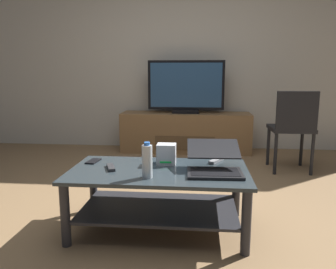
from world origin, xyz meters
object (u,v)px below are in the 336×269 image
water_bottle_near (147,161)px  laptop (214,163)px  dining_chair (293,125)px  television (186,88)px  cell_phone (93,161)px  media_cabinet (186,132)px  coffee_table (159,188)px  soundbar_remote (111,167)px  router_box (166,154)px  tv_remote (216,160)px

water_bottle_near → laptop: bearing=22.0°
dining_chair → water_bottle_near: 2.14m
dining_chair → water_bottle_near: size_ratio=3.93×
television → cell_phone: size_ratio=7.32×
media_cabinet → dining_chair: bearing=-36.4°
coffee_table → soundbar_remote: size_ratio=7.52×
coffee_table → media_cabinet: media_cabinet is taller
router_box → water_bottle_near: (-0.09, -0.33, 0.03)m
water_bottle_near → cell_phone: (-0.45, 0.33, -0.10)m
soundbar_remote → television: bearing=59.1°
cell_phone → soundbar_remote: bearing=-35.9°
media_cabinet → router_box: router_box is taller
router_box → cell_phone: (-0.54, -0.00, -0.07)m
media_cabinet → laptop: (0.29, -2.39, 0.22)m
soundbar_remote → water_bottle_near: bearing=-52.5°
router_box → soundbar_remote: bearing=-155.7°
dining_chair → tv_remote: (-0.88, -1.27, -0.08)m
dining_chair → water_bottle_near: dining_chair is taller
coffee_table → tv_remote: size_ratio=7.52×
laptop → water_bottle_near: size_ratio=1.85×
television → cell_phone: bearing=-104.9°
laptop → router_box: laptop is taller
water_bottle_near → soundbar_remote: bearing=148.5°
television → laptop: (0.29, -2.37, -0.38)m
coffee_table → media_cabinet: 2.39m
coffee_table → soundbar_remote: (-0.33, -0.01, 0.14)m
media_cabinet → soundbar_remote: 2.43m
cell_phone → soundbar_remote: size_ratio=0.88×
router_box → tv_remote: (0.36, 0.08, -0.06)m
tv_remote → cell_phone: bearing=-145.7°
dining_chair → cell_phone: 2.23m
television → soundbar_remote: size_ratio=6.41×
coffee_table → cell_phone: (-0.50, 0.15, 0.14)m
media_cabinet → television: 0.61m
television → cell_phone: (-0.59, -2.21, -0.44)m
media_cabinet → water_bottle_near: (-0.13, -2.56, 0.27)m
coffee_table → cell_phone: size_ratio=8.60×
media_cabinet → dining_chair: (1.19, -0.88, 0.25)m
dining_chair → cell_phone: size_ratio=6.37×
dining_chair → laptop: bearing=-120.8°
coffee_table → television: size_ratio=1.17×
router_box → water_bottle_near: bearing=-104.5°
coffee_table → tv_remote: tv_remote is taller
television → soundbar_remote: 2.44m
media_cabinet → tv_remote: size_ratio=10.97×
coffee_table → laptop: laptop is taller
media_cabinet → cell_phone: media_cabinet is taller
tv_remote → soundbar_remote: 0.77m
media_cabinet → dining_chair: size_ratio=1.97×
dining_chair → laptop: size_ratio=2.12×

